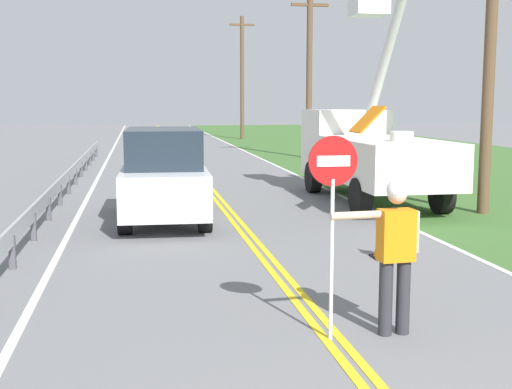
# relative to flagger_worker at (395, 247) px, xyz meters

# --- Properties ---
(centerline_yellow_left) EXTENTS (0.11, 110.00, 0.01)m
(centerline_yellow_left) POSITION_rel_flagger_worker_xyz_m (-0.83, 15.52, -1.04)
(centerline_yellow_left) COLOR yellow
(centerline_yellow_left) RESTS_ON ground
(centerline_yellow_right) EXTENTS (0.11, 110.00, 0.01)m
(centerline_yellow_right) POSITION_rel_flagger_worker_xyz_m (-0.65, 15.52, -1.04)
(centerline_yellow_right) COLOR yellow
(centerline_yellow_right) RESTS_ON ground
(edge_line_right) EXTENTS (0.12, 110.00, 0.01)m
(edge_line_right) POSITION_rel_flagger_worker_xyz_m (2.86, 15.52, -1.04)
(edge_line_right) COLOR silver
(edge_line_right) RESTS_ON ground
(edge_line_left) EXTENTS (0.12, 110.00, 0.01)m
(edge_line_left) POSITION_rel_flagger_worker_xyz_m (-4.34, 15.52, -1.04)
(edge_line_left) COLOR silver
(edge_line_left) RESTS_ON ground
(flagger_worker) EXTENTS (1.09, 0.26, 1.83)m
(flagger_worker) POSITION_rel_flagger_worker_xyz_m (0.00, 0.00, 0.00)
(flagger_worker) COLOR #2D2D33
(flagger_worker) RESTS_ON ground
(stop_sign_paddle) EXTENTS (0.56, 0.04, 2.33)m
(stop_sign_paddle) POSITION_rel_flagger_worker_xyz_m (-0.77, -0.05, 0.66)
(stop_sign_paddle) COLOR silver
(stop_sign_paddle) RESTS_ON ground
(utility_bucket_truck) EXTENTS (2.67, 6.82, 5.78)m
(utility_bucket_truck) POSITION_rel_flagger_worker_xyz_m (3.28, 10.47, 0.38)
(utility_bucket_truck) COLOR white
(utility_bucket_truck) RESTS_ON ground
(oncoming_suv_nearest) EXTENTS (2.03, 4.66, 2.10)m
(oncoming_suv_nearest) POSITION_rel_flagger_worker_xyz_m (-2.33, 8.05, 0.01)
(oncoming_suv_nearest) COLOR silver
(oncoming_suv_nearest) RESTS_ON ground
(utility_pole_near) EXTENTS (1.80, 0.28, 8.11)m
(utility_pole_near) POSITION_rel_flagger_worker_xyz_m (5.35, 7.83, 3.19)
(utility_pole_near) COLOR brown
(utility_pole_near) RESTS_ON ground
(utility_pole_mid) EXTENTS (1.80, 0.28, 7.81)m
(utility_pole_mid) POSITION_rel_flagger_worker_xyz_m (5.22, 24.48, 3.04)
(utility_pole_mid) COLOR brown
(utility_pole_mid) RESTS_ON ground
(utility_pole_far) EXTENTS (1.80, 0.28, 8.73)m
(utility_pole_far) POSITION_rel_flagger_worker_xyz_m (4.58, 41.43, 3.50)
(utility_pole_far) COLOR brown
(utility_pole_far) RESTS_ON ground
(traffic_cone_lead) EXTENTS (0.40, 0.40, 0.70)m
(traffic_cone_lead) POSITION_rel_flagger_worker_xyz_m (1.29, 3.74, -0.71)
(traffic_cone_lead) COLOR orange
(traffic_cone_lead) RESTS_ON ground
(guardrail_left_shoulder) EXTENTS (0.10, 32.00, 0.71)m
(guardrail_left_shoulder) POSITION_rel_flagger_worker_xyz_m (-4.94, 12.00, -0.53)
(guardrail_left_shoulder) COLOR #9EA0A3
(guardrail_left_shoulder) RESTS_ON ground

